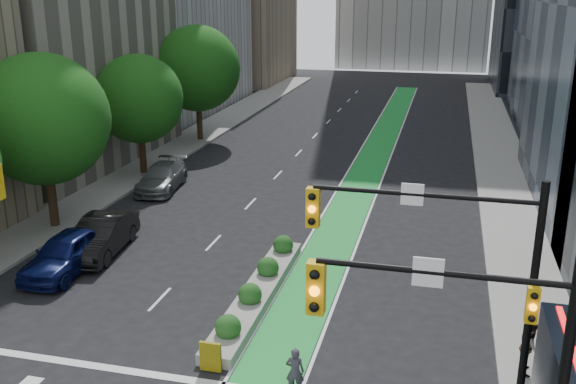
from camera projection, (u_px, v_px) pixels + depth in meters
The scene contains 14 objects.
sidewalk_left at pixel (153, 161), 44.73m from camera, with size 3.60×90.00×0.15m, color gray.
sidewalk_right at pixel (507, 185), 39.30m from camera, with size 3.60×90.00×0.15m, color gray.
bike_lane_paint at pixel (373, 158), 45.97m from camera, with size 2.20×70.00×0.01m, color green.
tree_mid at pixel (43, 119), 30.86m from camera, with size 6.40×6.40×8.78m.
tree_midfar at pixel (139, 99), 40.30m from camera, with size 5.60×5.60×7.76m.
tree_far at pixel (197, 69), 49.31m from camera, with size 6.60×6.60×9.00m.
signal_right at pixel (469, 275), 15.90m from camera, with size 5.82×0.51×7.20m.
signal_far_right at pixel (491, 382), 11.69m from camera, with size 4.82×0.51×7.20m.
median_planter at pixel (258, 289), 25.04m from camera, with size 1.20×10.26×1.10m.
cyclist at pixel (295, 371), 18.99m from camera, with size 0.56×0.37×1.54m, color #38333D.
parked_car_left_near at pixel (66, 253), 27.26m from camera, with size 2.02×5.02×1.71m, color #0B1244.
parked_car_left_mid at pixel (101, 236), 29.16m from camera, with size 1.79×5.15×1.70m, color black.
parked_car_left_far at pixel (162, 177), 38.54m from camera, with size 2.13×5.23×1.52m, color slate.
pedestrian_near at pixel (530, 347), 19.84m from camera, with size 0.83×0.65×1.71m, color gray.
Camera 1 is at (7.82, -14.71, 11.61)m, focal length 40.00 mm.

